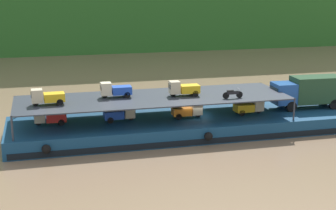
% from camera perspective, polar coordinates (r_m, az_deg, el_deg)
% --- Properties ---
extents(ground_plane, '(400.00, 400.00, 0.00)m').
position_cam_1_polar(ground_plane, '(47.26, 2.86, -3.00)').
color(ground_plane, '#7F664C').
extents(cargo_barge, '(33.40, 8.71, 1.50)m').
position_cam_1_polar(cargo_barge, '(47.03, 2.88, -2.13)').
color(cargo_barge, navy).
rests_on(cargo_barge, ground).
extents(covered_lorry, '(7.92, 2.56, 3.10)m').
position_cam_1_polar(covered_lorry, '(51.17, 15.51, 1.52)').
color(covered_lorry, '#1E4C99').
rests_on(covered_lorry, cargo_barge).
extents(cargo_rack, '(24.20, 7.32, 2.00)m').
position_cam_1_polar(cargo_rack, '(45.41, -1.67, 0.80)').
color(cargo_rack, '#2D333D').
rests_on(cargo_rack, cargo_barge).
extents(mini_truck_lower_stern, '(2.79, 1.29, 1.38)m').
position_cam_1_polar(mini_truck_lower_stern, '(45.08, -13.10, -1.30)').
color(mini_truck_lower_stern, red).
rests_on(mini_truck_lower_stern, cargo_barge).
extents(mini_truck_lower_aft, '(2.78, 1.26, 1.38)m').
position_cam_1_polar(mini_truck_lower_aft, '(45.21, -5.42, -0.95)').
color(mini_truck_lower_aft, '#1E47B7').
rests_on(mini_truck_lower_aft, cargo_barge).
extents(mini_truck_lower_mid, '(2.77, 1.24, 1.38)m').
position_cam_1_polar(mini_truck_lower_mid, '(46.13, 2.21, -0.59)').
color(mini_truck_lower_mid, orange).
rests_on(mini_truck_lower_mid, cargo_barge).
extents(mini_truck_lower_fore, '(2.76, 1.23, 1.38)m').
position_cam_1_polar(mini_truck_lower_fore, '(48.01, 9.10, -0.18)').
color(mini_truck_lower_fore, gold).
rests_on(mini_truck_lower_fore, cargo_barge).
extents(mini_truck_upper_stern, '(2.78, 1.27, 1.38)m').
position_cam_1_polar(mini_truck_upper_stern, '(43.66, -13.37, 0.90)').
color(mini_truck_upper_stern, gold).
rests_on(mini_truck_upper_stern, cargo_rack).
extents(mini_truck_upper_mid, '(2.74, 1.20, 1.38)m').
position_cam_1_polar(mini_truck_upper_mid, '(45.42, -5.91, 1.71)').
color(mini_truck_upper_mid, '#1E47B7').
rests_on(mini_truck_upper_mid, cargo_rack).
extents(mini_truck_upper_fore, '(2.77, 1.26, 1.38)m').
position_cam_1_polar(mini_truck_upper_fore, '(45.77, 1.75, 1.87)').
color(mini_truck_upper_fore, gold).
rests_on(mini_truck_upper_fore, cargo_rack).
extents(motorcycle_upper_port, '(1.90, 0.55, 0.87)m').
position_cam_1_polar(motorcycle_upper_port, '(45.19, 7.25, 1.27)').
color(motorcycle_upper_port, black).
rests_on(motorcycle_upper_port, cargo_rack).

